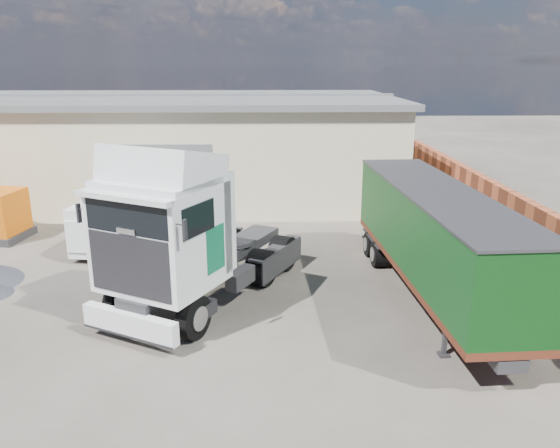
{
  "coord_description": "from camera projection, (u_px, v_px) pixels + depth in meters",
  "views": [
    {
      "loc": [
        2.45,
        -14.09,
        7.12
      ],
      "look_at": [
        2.87,
        3.0,
        2.0
      ],
      "focal_mm": 35.0,
      "sensor_mm": 36.0,
      "label": 1
    }
  ],
  "objects": [
    {
      "name": "warehouse",
      "position": [
        113.0,
        146.0,
        29.9
      ],
      "size": [
        30.6,
        12.6,
        5.42
      ],
      "color": "beige",
      "rests_on": "ground"
    },
    {
      "name": "panel_van",
      "position": [
        118.0,
        220.0,
        21.6
      ],
      "size": [
        2.76,
        5.24,
        2.04
      ],
      "rotation": [
        0.0,
        0.0,
        -0.15
      ],
      "color": "black",
      "rests_on": "ground"
    },
    {
      "name": "box_trailer",
      "position": [
        434.0,
        234.0,
        16.42
      ],
      "size": [
        2.74,
        10.59,
        3.49
      ],
      "rotation": [
        0.0,
        0.0,
        0.05
      ],
      "color": "#2D2D30",
      "rests_on": "ground"
    },
    {
      "name": "tractor_unit",
      "position": [
        184.0,
        241.0,
        15.71
      ],
      "size": [
        6.01,
        7.93,
        5.1
      ],
      "rotation": [
        0.0,
        0.0,
        -0.48
      ],
      "color": "black",
      "rests_on": "ground"
    },
    {
      "name": "brick_boundary_wall",
      "position": [
        500.0,
        219.0,
        21.14
      ],
      "size": [
        0.35,
        26.0,
        2.5
      ],
      "primitive_type": "cube",
      "color": "#994427",
      "rests_on": "ground"
    },
    {
      "name": "ground",
      "position": [
        182.0,
        322.0,
        15.48
      ],
      "size": [
        120.0,
        120.0,
        0.0
      ],
      "primitive_type": "plane",
      "color": "black",
      "rests_on": "ground"
    }
  ]
}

